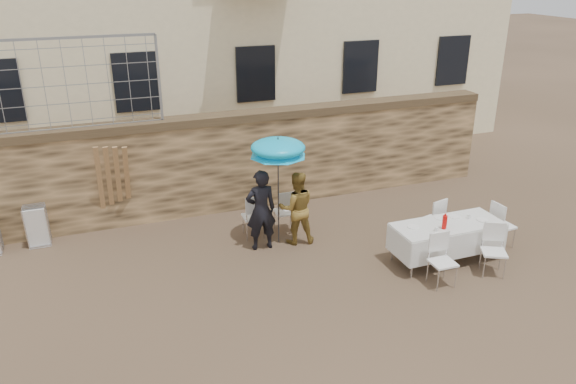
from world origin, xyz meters
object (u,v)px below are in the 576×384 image
object	(u,v)px
table_chair_back	(431,219)
chair_stack_right	(37,223)
umbrella	(278,151)
couple_chair_left	(253,215)
couple_chair_right	(285,210)
soda_bottle	(445,222)
banquet_table	(448,226)
table_chair_front_right	(494,251)
table_chair_front_left	(443,261)
man_suit	(261,210)
table_chair_side	(503,224)
woman_dress	(297,208)

from	to	relation	value
table_chair_back	chair_stack_right	distance (m)	8.00
umbrella	couple_chair_left	size ratio (longest dim) A/B	2.18
couple_chair_right	chair_stack_right	size ratio (longest dim) A/B	1.04
umbrella	soda_bottle	world-z (taller)	umbrella
banquet_table	table_chair_front_right	bearing A→B (deg)	-56.31
table_chair_front_left	man_suit	bearing A→B (deg)	137.61
couple_chair_left	table_chair_side	size ratio (longest dim) A/B	1.00
woman_dress	table_chair_side	size ratio (longest dim) A/B	1.59
umbrella	soda_bottle	distance (m)	3.39
couple_chair_right	chair_stack_right	bearing A→B (deg)	-10.98
man_suit	banquet_table	xyz separation A→B (m)	(3.15, -1.71, -0.10)
umbrella	soda_bottle	xyz separation A→B (m)	(2.55, -1.96, -1.07)
umbrella	soda_bottle	size ratio (longest dim) A/B	8.03
table_chair_side	soda_bottle	bearing A→B (deg)	95.17
woman_dress	table_chair_side	xyz separation A→B (m)	(3.80, -1.61, -0.28)
table_chair_front_right	couple_chair_right	bearing A→B (deg)	161.38
table_chair_side	woman_dress	bearing A→B (deg)	63.40
banquet_table	chair_stack_right	size ratio (longest dim) A/B	2.28
table_chair_back	table_chair_front_right	bearing A→B (deg)	86.61
couple_chair_right	woman_dress	bearing A→B (deg)	98.15
couple_chair_left	soda_bottle	size ratio (longest dim) A/B	3.69
table_chair_side	banquet_table	bearing A→B (deg)	90.38
umbrella	couple_chair_left	distance (m)	1.61
table_chair_front_right	table_chair_front_left	bearing A→B (deg)	-153.12
table_chair_front_right	table_chair_back	xyz separation A→B (m)	(-0.30, 1.55, 0.00)
couple_chair_left	table_chair_side	world-z (taller)	same
table_chair_front_right	table_chair_side	world-z (taller)	same
umbrella	table_chair_side	xyz separation A→B (m)	(4.15, -1.71, -1.49)
table_chair_front_right	table_chair_back	distance (m)	1.58
umbrella	man_suit	bearing A→B (deg)	-165.96
table_chair_front_left	table_chair_back	xyz separation A→B (m)	(0.80, 1.55, 0.00)
woman_dress	soda_bottle	distance (m)	2.88
man_suit	table_chair_front_right	size ratio (longest dim) A/B	1.73
soda_bottle	table_chair_back	distance (m)	1.11
table_chair_front_left	table_chair_back	world-z (taller)	same
man_suit	table_chair_front_left	distance (m)	3.56
man_suit	table_chair_front_right	bearing A→B (deg)	147.75
woman_dress	table_chair_back	world-z (taller)	woman_dress
soda_bottle	chair_stack_right	distance (m)	8.01
man_suit	umbrella	distance (m)	1.21
man_suit	soda_bottle	world-z (taller)	man_suit
man_suit	soda_bottle	size ratio (longest dim) A/B	6.40
woman_dress	banquet_table	size ratio (longest dim) A/B	0.73
couple_chair_right	couple_chair_left	bearing A→B (deg)	2.96
woman_dress	banquet_table	xyz separation A→B (m)	(2.40, -1.71, -0.03)
woman_dress	table_chair_side	bearing A→B (deg)	167.61
woman_dress	table_chair_front_left	distance (m)	3.06
table_chair_back	couple_chair_right	bearing A→B (deg)	-43.10
table_chair_front_left	umbrella	bearing A→B (deg)	131.61
woman_dress	chair_stack_right	xyz separation A→B (m)	(-4.93, 1.76, -0.30)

